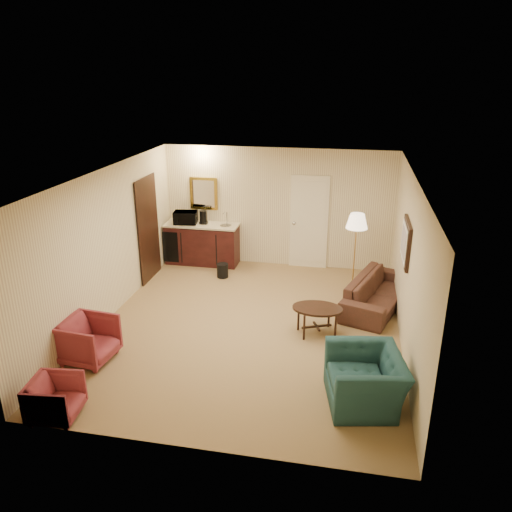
{
  "coord_description": "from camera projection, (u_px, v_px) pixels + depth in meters",
  "views": [
    {
      "loc": [
        1.56,
        -7.41,
        4.14
      ],
      "look_at": [
        0.01,
        0.5,
        1.1
      ],
      "focal_mm": 35.0,
      "sensor_mm": 36.0,
      "label": 1
    }
  ],
  "objects": [
    {
      "name": "room_walls",
      "position": [
        253.0,
        217.0,
        8.66
      ],
      "size": [
        5.02,
        6.01,
        2.61
      ],
      "color": "beige",
      "rests_on": "ground"
    },
    {
      "name": "rose_chair_near",
      "position": [
        88.0,
        338.0,
        7.43
      ],
      "size": [
        0.74,
        0.79,
        0.74
      ],
      "primitive_type": "imported",
      "rotation": [
        0.0,
        0.0,
        1.47
      ],
      "color": "maroon",
      "rests_on": "ground"
    },
    {
      "name": "microwave",
      "position": [
        185.0,
        216.0,
        10.98
      ],
      "size": [
        0.53,
        0.34,
        0.34
      ],
      "primitive_type": "imported",
      "rotation": [
        0.0,
        0.0,
        0.13
      ],
      "color": "black",
      "rests_on": "wetbar_cabinet"
    },
    {
      "name": "floor_lamp",
      "position": [
        355.0,
        252.0,
        9.71
      ],
      "size": [
        0.48,
        0.48,
        1.57
      ],
      "primitive_type": "cube",
      "rotation": [
        0.0,
        0.0,
        0.17
      ],
      "color": "gold",
      "rests_on": "ground"
    },
    {
      "name": "coffee_maker",
      "position": [
        203.0,
        217.0,
        10.98
      ],
      "size": [
        0.16,
        0.16,
        0.3
      ],
      "primitive_type": "cylinder",
      "rotation": [
        0.0,
        0.0,
        0.01
      ],
      "color": "black",
      "rests_on": "wetbar_cabinet"
    },
    {
      "name": "rose_chair_far",
      "position": [
        55.0,
        397.0,
        6.22
      ],
      "size": [
        0.61,
        0.64,
        0.6
      ],
      "primitive_type": "imported",
      "rotation": [
        0.0,
        0.0,
        1.68
      ],
      "color": "maroon",
      "rests_on": "ground"
    },
    {
      "name": "wetbar_cabinet",
      "position": [
        202.0,
        244.0,
        11.18
      ],
      "size": [
        1.64,
        0.58,
        0.92
      ],
      "primitive_type": "cube",
      "color": "#3C1413",
      "rests_on": "ground"
    },
    {
      "name": "teal_armchair",
      "position": [
        366.0,
        371.0,
        6.45
      ],
      "size": [
        0.89,
        1.18,
        0.93
      ],
      "primitive_type": "imported",
      "rotation": [
        0.0,
        0.0,
        -1.38
      ],
      "color": "#1B4444",
      "rests_on": "ground"
    },
    {
      "name": "ground",
      "position": [
        250.0,
        326.0,
        8.54
      ],
      "size": [
        6.0,
        6.0,
        0.0
      ],
      "primitive_type": "plane",
      "color": "olive",
      "rests_on": "ground"
    },
    {
      "name": "coffee_table",
      "position": [
        317.0,
        320.0,
        8.24
      ],
      "size": [
        0.98,
        0.83,
        0.48
      ],
      "primitive_type": "cube",
      "rotation": [
        0.0,
        0.0,
        0.4
      ],
      "color": "black",
      "rests_on": "ground"
    },
    {
      "name": "waste_bin",
      "position": [
        223.0,
        271.0,
        10.51
      ],
      "size": [
        0.27,
        0.27,
        0.3
      ],
      "primitive_type": "cylinder",
      "rotation": [
        0.0,
        0.0,
        0.15
      ],
      "color": "black",
      "rests_on": "ground"
    },
    {
      "name": "sofa",
      "position": [
        378.0,
        287.0,
        9.11
      ],
      "size": [
        1.2,
        2.09,
        0.78
      ],
      "primitive_type": "imported",
      "rotation": [
        0.0,
        0.0,
        1.24
      ],
      "color": "black",
      "rests_on": "ground"
    }
  ]
}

